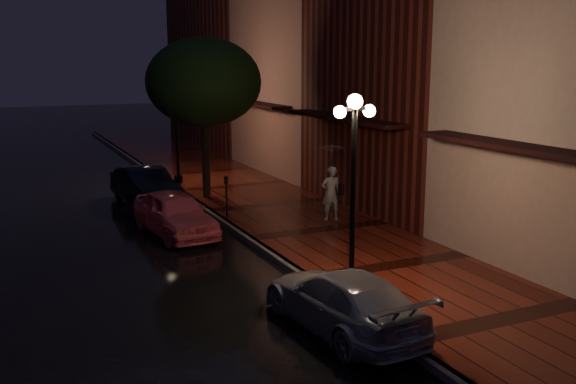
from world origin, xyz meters
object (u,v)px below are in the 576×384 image
woman_with_umbrella (331,170)px  parking_meter (227,193)px  navy_car (146,186)px  pink_car (175,213)px  silver_car (342,300)px  streetlamp_far (177,123)px  streetlamp_near (353,183)px  street_tree (204,85)px

woman_with_umbrella → parking_meter: size_ratio=1.78×
navy_car → woman_with_umbrella: size_ratio=1.69×
pink_car → silver_car: pink_car is taller
streetlamp_far → woman_with_umbrella: size_ratio=1.78×
silver_car → woman_with_umbrella: bearing=-121.4°
navy_car → parking_meter: 4.12m
pink_car → navy_car: size_ratio=0.95×
streetlamp_near → street_tree: size_ratio=0.74×
pink_car → navy_car: (0.12, 4.42, 0.02)m
streetlamp_far → woman_with_umbrella: streetlamp_far is taller
woman_with_umbrella → pink_car: bearing=-1.2°
streetlamp_near → pink_car: bearing=107.0°
navy_car → streetlamp_near: bearing=-87.1°
streetlamp_far → navy_car: size_ratio=1.05×
streetlamp_near → navy_car: size_ratio=1.05×
woman_with_umbrella → street_tree: bearing=-54.8°
streetlamp_near → pink_car: streetlamp_near is taller
streetlamp_far → silver_car: (-0.95, -15.28, -2.01)m
streetlamp_near → silver_car: size_ratio=1.06×
pink_car → streetlamp_far: bearing=67.2°
streetlamp_near → navy_car: (-1.95, 11.22, -1.92)m
navy_car → silver_car: (1.00, -12.50, -0.08)m
streetlamp_far → pink_car: 7.74m
navy_car → silver_car: bearing=-92.4°
streetlamp_far → street_tree: bearing=-85.1°
streetlamp_near → pink_car: 7.37m
streetlamp_far → street_tree: (0.26, -3.01, 1.64)m
parking_meter → silver_car: bearing=-70.3°
streetlamp_near → streetlamp_far: 14.00m
streetlamp_far → pink_car: bearing=-106.1°
streetlamp_near → streetlamp_far: bearing=90.0°
streetlamp_near → silver_car: streetlamp_near is taller
navy_car → silver_car: size_ratio=1.01×
streetlamp_near → streetlamp_far: size_ratio=1.00×
navy_car → silver_car: 12.54m
pink_car → parking_meter: bearing=13.8°
streetlamp_near → silver_car: (-0.95, -1.28, -2.01)m
pink_car → street_tree: bearing=54.2°
pink_car → navy_car: navy_car is taller
woman_with_umbrella → parking_meter: bearing=-19.5°
street_tree → woman_with_umbrella: (2.44, -5.11, -2.49)m
silver_car → pink_car: bearing=-86.4°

